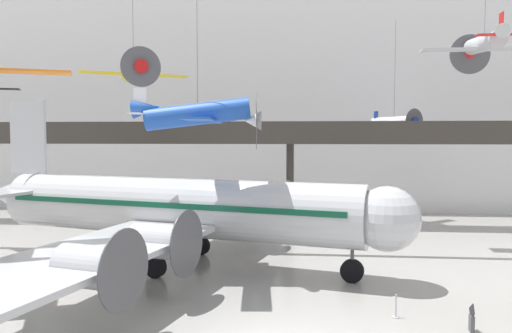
% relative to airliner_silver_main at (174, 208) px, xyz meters
% --- Properties ---
extents(hangar_back_wall, '(140.00, 3.00, 23.16)m').
position_rel_airliner_silver_main_xyz_m(hangar_back_wall, '(6.92, 24.54, 7.96)').
color(hangar_back_wall, white).
rests_on(hangar_back_wall, ground).
extents(mezzanine_walkway, '(110.00, 3.20, 9.41)m').
position_rel_airliner_silver_main_xyz_m(mezzanine_walkway, '(6.92, 14.93, 4.15)').
color(mezzanine_walkway, '#38332D').
rests_on(mezzanine_walkway, ground).
extents(airliner_silver_main, '(29.62, 34.30, 10.58)m').
position_rel_airliner_silver_main_xyz_m(airliner_silver_main, '(0.00, 0.00, 0.00)').
color(airliner_silver_main, '#B7BABF').
rests_on(airliner_silver_main, ground).
extents(suspended_plane_blue_trainer, '(7.39, 9.03, 11.54)m').
position_rel_airliner_silver_main_xyz_m(suspended_plane_blue_trainer, '(2.13, -2.67, 5.71)').
color(suspended_plane_blue_trainer, '#1E4CAD').
extents(suspended_plane_silver_racer, '(8.61, 7.04, 6.19)m').
position_rel_airliner_silver_main_xyz_m(suspended_plane_silver_racer, '(20.90, 6.84, 11.06)').
color(suspended_plane_silver_racer, silver).
extents(suspended_plane_yellow_lowwing, '(7.63, 6.81, 7.52)m').
position_rel_airliner_silver_main_xyz_m(suspended_plane_yellow_lowwing, '(-4.75, 6.71, 9.43)').
color(suspended_plane_yellow_lowwing, yellow).
extents(suspended_plane_white_twin, '(5.74, 5.37, 10.61)m').
position_rel_airliner_silver_main_xyz_m(suspended_plane_white_twin, '(16.71, 17.90, 5.85)').
color(suspended_plane_white_twin, silver).
extents(stanchion_barrier, '(0.36, 0.36, 1.08)m').
position_rel_airliner_silver_main_xyz_m(stanchion_barrier, '(12.23, -8.07, -3.30)').
color(stanchion_barrier, '#B2B5BA').
rests_on(stanchion_barrier, ground).
extents(info_sign_pedestal, '(0.19, 0.78, 1.24)m').
position_rel_airliner_silver_main_xyz_m(info_sign_pedestal, '(15.07, -9.45, -3.17)').
color(info_sign_pedestal, '#4C4C51').
rests_on(info_sign_pedestal, ground).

